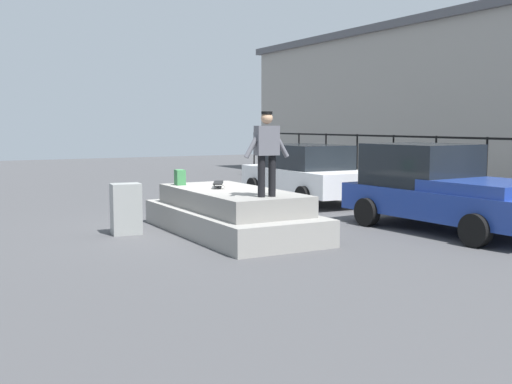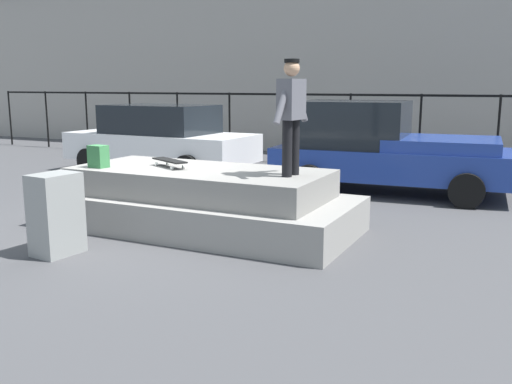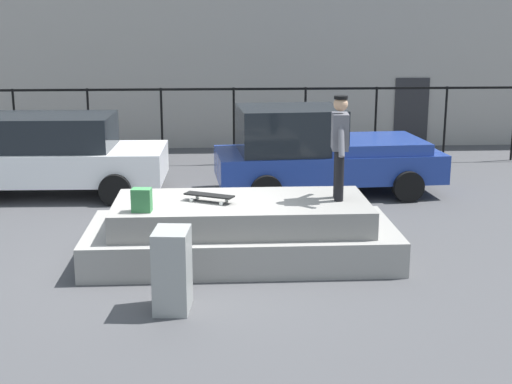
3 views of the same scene
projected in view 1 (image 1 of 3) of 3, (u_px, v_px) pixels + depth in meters
The scene contains 9 objects.
ground_plane at pixel (211, 228), 13.89m from camera, with size 60.00×60.00×0.00m, color #424244.
concrete_ledge at pixel (231, 214), 13.17m from camera, with size 4.77×2.14×0.93m.
skateboarder at pixel (267, 148), 11.70m from camera, with size 0.28×0.93×1.60m.
skateboard at pixel (218, 183), 13.51m from camera, with size 0.79×0.54×0.12m.
backpack at pixel (180, 177), 14.11m from camera, with size 0.28×0.20×0.34m, color #33723F.
car_white_sedan_near at pixel (306, 173), 18.62m from camera, with size 4.83×2.31×1.70m.
car_blue_pickup_mid at pixel (442, 188), 13.56m from camera, with size 4.87×2.48×1.86m.
utility_box at pixel (126, 209), 13.05m from camera, with size 0.44×0.60×1.07m, color gray.
fence_row at pixel (460, 159), 17.40m from camera, with size 24.06×0.06×1.97m.
Camera 1 is at (12.51, -5.73, 2.29)m, focal length 43.83 mm.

